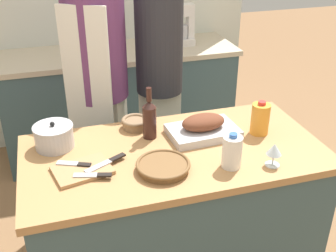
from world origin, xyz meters
TOP-DOWN VIEW (x-y plane):
  - kitchen_island at (0.00, 0.00)m, footprint 1.52×0.76m
  - back_counter at (0.00, 1.54)m, footprint 1.95×0.60m
  - roasting_pan at (0.19, 0.10)m, footprint 0.38×0.26m
  - wicker_basket at (-0.10, -0.16)m, footprint 0.26×0.26m
  - cutting_board at (-0.47, -0.06)m, footprint 0.29×0.24m
  - stock_pot at (-0.57, 0.21)m, footprint 0.20×0.20m
  - mixing_bowl at (-0.14, 0.29)m, footprint 0.15×0.15m
  - juice_jug at (0.49, 0.04)m, footprint 0.10×0.10m
  - milk_jug at (0.21, -0.21)m, footprint 0.09×0.09m
  - wine_bottle_green at (-0.09, 0.17)m, footprint 0.07×0.07m
  - wine_glass_left at (0.41, -0.26)m, footprint 0.07×0.07m
  - knife_chef at (-0.35, -0.05)m, footprint 0.21×0.13m
  - knife_paring at (-0.42, -0.13)m, footprint 0.17×0.08m
  - knife_bread at (-0.50, -0.02)m, footprint 0.16×0.09m
  - stand_mixer at (0.56, 1.55)m, footprint 0.18×0.14m
  - condiment_bottle_tall at (0.20, 1.51)m, footprint 0.05×0.05m
  - condiment_bottle_short at (-0.22, 1.50)m, footprint 0.06×0.06m
  - person_cook_aproned at (-0.26, 0.79)m, footprint 0.40×0.42m
  - person_cook_guest at (0.14, 0.78)m, footprint 0.30×0.30m

SIDE VIEW (x-z plane):
  - kitchen_island at x=0.00m, z-range 0.00..0.86m
  - back_counter at x=0.00m, z-range 0.00..0.90m
  - cutting_board at x=-0.47m, z-range 0.86..0.88m
  - knife_chef at x=-0.35m, z-range 0.88..0.89m
  - knife_paring at x=-0.42m, z-range 0.88..0.89m
  - knife_bread at x=-0.50m, z-range 0.88..0.89m
  - wicker_basket at x=-0.10m, z-range 0.87..0.91m
  - mixing_bowl at x=-0.14m, z-range 0.87..0.92m
  - roasting_pan at x=0.19m, z-range 0.85..0.97m
  - stock_pot at x=-0.57m, z-range 0.85..1.00m
  - milk_jug at x=0.21m, z-range 0.86..1.03m
  - wine_glass_left at x=0.41m, z-range 0.89..1.00m
  - juice_jug at x=0.49m, z-range 0.86..1.04m
  - wine_bottle_green at x=-0.09m, z-range 0.83..1.12m
  - condiment_bottle_tall at x=0.20m, z-range 0.90..1.06m
  - condiment_bottle_short at x=-0.22m, z-range 0.90..1.07m
  - person_cook_aproned at x=-0.26m, z-range 0.10..1.89m
  - person_cook_guest at x=0.14m, z-range 0.11..1.88m
  - stand_mixer at x=0.56m, z-range 0.87..1.21m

